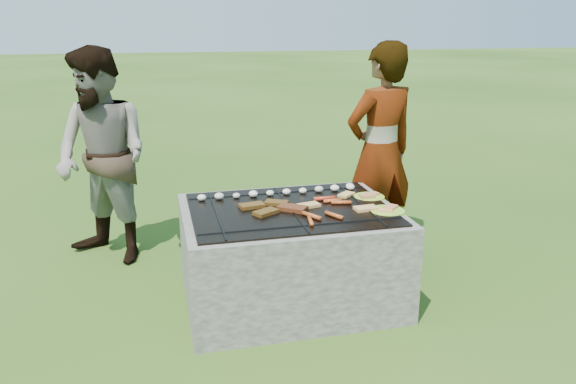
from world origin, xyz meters
name	(u,v)px	position (x,y,z in m)	size (l,w,h in m)	color
lawn	(290,298)	(0.00, 0.00, 0.00)	(60.00, 60.00, 0.00)	#224511
fire_pit	(290,258)	(0.00, 0.00, 0.28)	(1.30, 1.00, 0.62)	#A49B91
mushrooms	(286,191)	(0.04, 0.28, 0.63)	(1.06, 0.08, 0.04)	white
pork_slabs	(274,207)	(-0.10, 0.00, 0.62)	(0.41, 0.30, 0.02)	brown
sausages	(325,208)	(0.20, -0.09, 0.62)	(0.36, 0.46, 0.03)	red
bread_on_grate	(340,204)	(0.32, -0.02, 0.62)	(0.47, 0.41, 0.02)	#E8AF76
plate_far	(369,197)	(0.56, 0.11, 0.61)	(0.22, 0.22, 0.03)	#F9FF3C
plate_near	(387,211)	(0.56, -0.18, 0.61)	(0.24, 0.24, 0.03)	#DBFF3C
cook	(380,153)	(0.81, 0.55, 0.79)	(0.58, 0.38, 1.58)	gray
bystander	(103,158)	(-1.14, 0.93, 0.78)	(0.75, 0.59, 1.55)	gray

